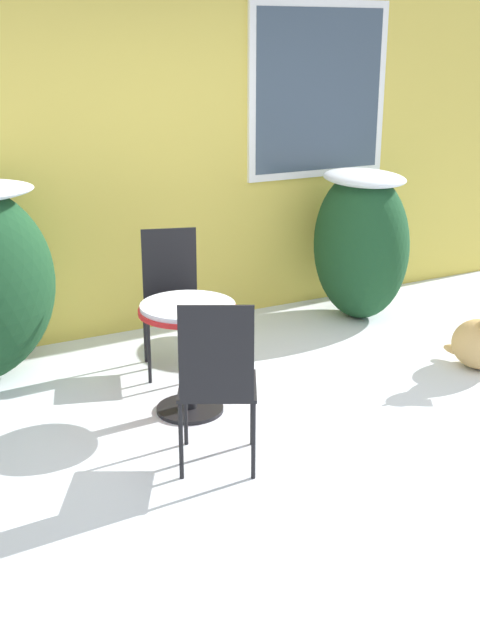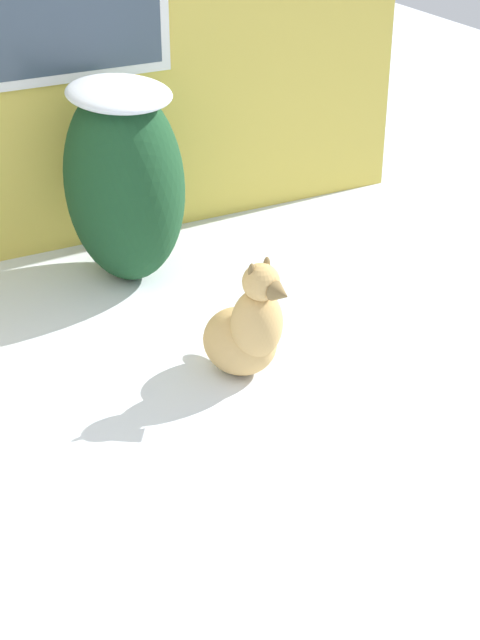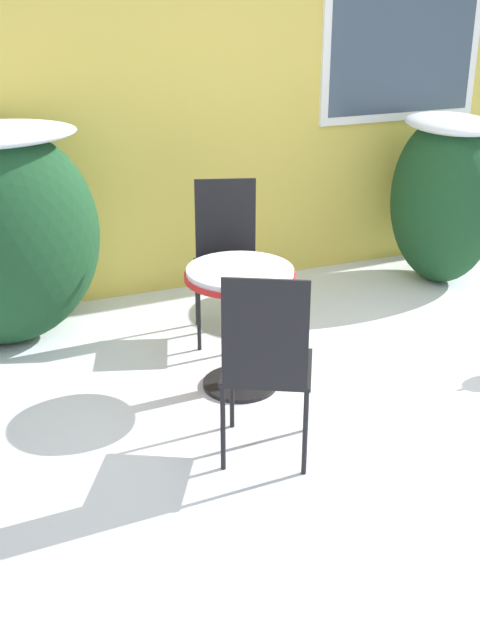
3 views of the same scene
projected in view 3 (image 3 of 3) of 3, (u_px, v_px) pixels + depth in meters
The scene contains 6 objects.
ground_plane at pixel (346, 423), 4.23m from camera, with size 16.00×16.00×0.00m, color silver.
house_wall at pixel (212, 50), 5.43m from camera, with size 8.00×0.10×3.34m.
shrub_middle at pixel (444, 196), 5.88m from camera, with size 0.70×0.93×1.24m.
patio_table at pixel (240, 300), 4.39m from camera, with size 0.61×0.61×0.72m.
patio_chair_near_table at pixel (227, 253), 5.08m from camera, with size 0.53×0.53×0.99m.
patio_chair_far_side at pixel (266, 361), 3.71m from camera, with size 0.57×0.57×0.99m.
Camera 3 is at (-1.89, -3.16, 2.22)m, focal length 45.00 mm.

